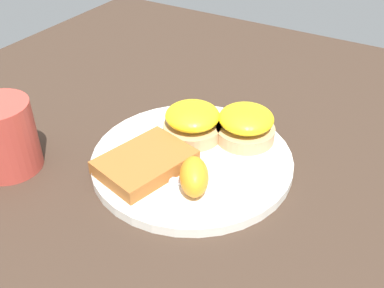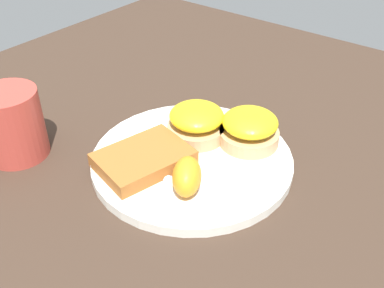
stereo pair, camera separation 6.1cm
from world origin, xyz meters
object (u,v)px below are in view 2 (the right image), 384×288
sandwich_benedict_right (197,122)px  hashbrown_patty (144,159)px  fork (159,177)px  cup (11,125)px  sandwich_benedict_left (250,129)px  orange_wedge (187,176)px

sandwich_benedict_right → hashbrown_patty: 0.10m
fork → cup: cup is taller
sandwich_benedict_right → hashbrown_patty: size_ratio=0.71×
sandwich_benedict_left → cup: (0.21, -0.26, 0.01)m
sandwich_benedict_right → hashbrown_patty: sandwich_benedict_right is taller
sandwich_benedict_right → sandwich_benedict_left: bearing=115.2°
sandwich_benedict_left → hashbrown_patty: size_ratio=0.71×
sandwich_benedict_left → sandwich_benedict_right: bearing=-64.8°
sandwich_benedict_left → orange_wedge: 0.14m
cup → fork: bearing=108.3°
sandwich_benedict_right → cup: (0.18, -0.19, 0.01)m
sandwich_benedict_left → hashbrown_patty: (0.13, -0.08, -0.01)m
orange_wedge → fork: bearing=-83.4°
cup → sandwich_benedict_right: bearing=133.2°
hashbrown_patty → orange_wedge: bearing=86.6°
sandwich_benedict_left → fork: 0.15m
sandwich_benedict_right → cup: size_ratio=0.73×
sandwich_benedict_left → orange_wedge: sandwich_benedict_left is taller
sandwich_benedict_left → cup: cup is taller
sandwich_benedict_left → fork: (0.14, -0.05, -0.02)m
sandwich_benedict_right → hashbrown_patty: (0.10, -0.01, -0.01)m
sandwich_benedict_left → hashbrown_patty: 0.16m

